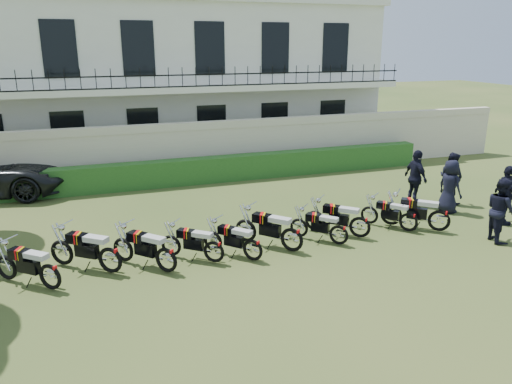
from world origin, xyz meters
The scene contains 19 objects.
ground centered at (0.00, 0.00, 0.00)m, with size 100.00×100.00×0.00m, color #31471C.
perimeter_wall centered at (0.00, 8.00, 1.17)m, with size 30.00×0.35×2.30m.
hedge centered at (1.00, 7.20, 0.50)m, with size 18.00×0.60×1.00m, color #1A4819.
building centered at (0.00, 13.96, 3.71)m, with size 20.40×9.60×7.40m.
motorcycle_0 centered at (-4.97, -0.46, 0.48)m, with size 1.50×1.34×1.04m.
motorcycle_1 centered at (-3.65, -0.04, 0.51)m, with size 1.67×1.35×1.12m.
motorcycle_2 centered at (-2.38, -0.44, 0.50)m, with size 1.41×1.51×1.07m.
motorcycle_3 centered at (-1.15, -0.27, 0.45)m, with size 1.43×1.19×0.97m.
motorcycle_4 centered at (-0.20, -0.49, 0.45)m, with size 1.24×1.39×0.97m.
motorcycle_5 centered at (0.96, -0.29, 0.52)m, with size 1.44×1.59×1.12m.
motorcycle_6 centered at (2.36, -0.28, 0.43)m, with size 1.23×1.33×0.94m.
motorcycle_7 centered at (3.17, -0.03, 0.49)m, with size 1.47×1.40×1.05m.
motorcycle_8 centered at (4.77, -0.06, 0.44)m, with size 1.14×1.42×0.95m.
motorcycle_9 centered at (5.61, -0.37, 0.50)m, with size 1.55×1.42×1.09m.
officer_1 centered at (6.72, -1.46, 0.90)m, with size 0.88×0.68×1.81m, color black.
officer_2 centered at (7.89, -0.47, 0.92)m, with size 1.08×0.45×1.83m, color black.
officer_3 centered at (7.08, 1.03, 0.87)m, with size 0.85×0.56×1.75m, color black.
officer_4 centered at (7.80, 1.83, 0.89)m, with size 0.87×0.67×1.78m, color black.
officer_5 centered at (6.50, 2.03, 0.95)m, with size 1.12×0.47×1.91m, color black.
Camera 1 is at (-4.00, -11.50, 5.33)m, focal length 35.00 mm.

